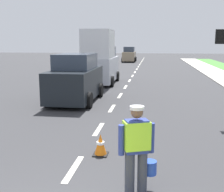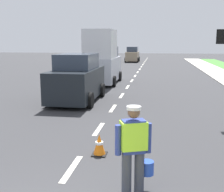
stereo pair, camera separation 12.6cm
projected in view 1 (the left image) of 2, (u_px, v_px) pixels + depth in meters
name	position (u px, v px, depth m)	size (l,w,h in m)	color
ground_plane	(133.00, 76.00, 24.24)	(96.00, 96.00, 0.00)	#333335
lane_center_line	(136.00, 71.00, 28.32)	(0.14, 46.40, 0.01)	silver
road_worker	(138.00, 146.00, 5.22)	(0.69, 0.54, 1.67)	#383D4C
traffic_cone_near	(100.00, 145.00, 7.19)	(0.36, 0.36, 0.54)	black
delivery_truck	(100.00, 60.00, 19.26)	(2.16, 4.60, 3.54)	silver
car_oncoming_lead	(76.00, 79.00, 13.61)	(2.09, 4.27, 2.23)	black
car_oncoming_third	(129.00, 55.00, 40.75)	(1.90, 3.97, 2.09)	gray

